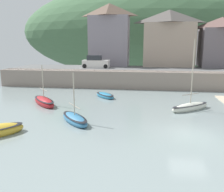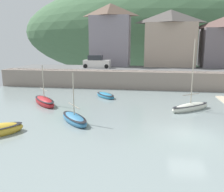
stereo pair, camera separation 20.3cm
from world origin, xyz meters
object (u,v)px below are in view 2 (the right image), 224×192
(waterfront_building_centre, at_px, (170,38))
(sailboat_far_left, at_px, (44,101))
(sailboat_tall_mast, at_px, (105,95))
(waterfront_building_right, at_px, (222,42))
(fishing_boat_green, at_px, (190,107))
(waterfront_building_left, at_px, (111,35))
(parked_car_near_slipway, at_px, (97,63))
(sailboat_blue_trim, at_px, (74,119))

(waterfront_building_centre, relative_size, sailboat_far_left, 2.12)
(sailboat_tall_mast, distance_m, sailboat_far_left, 7.02)
(waterfront_building_right, bearing_deg, sailboat_far_left, -139.27)
(sailboat_tall_mast, bearing_deg, sailboat_far_left, -93.09)
(fishing_boat_green, bearing_deg, sailboat_far_left, 141.61)
(waterfront_building_left, bearing_deg, sailboat_tall_mast, -83.28)
(waterfront_building_right, bearing_deg, parked_car_near_slipway, -166.94)
(waterfront_building_left, xyz_separation_m, fishing_boat_green, (10.56, -18.78, -7.29))
(waterfront_building_left, distance_m, sailboat_tall_mast, 16.38)
(waterfront_building_centre, relative_size, parked_car_near_slipway, 2.18)
(sailboat_blue_trim, bearing_deg, waterfront_building_left, 142.50)
(waterfront_building_centre, relative_size, fishing_boat_green, 1.34)
(waterfront_building_right, height_order, parked_car_near_slipway, waterfront_building_right)
(waterfront_building_centre, height_order, fishing_boat_green, waterfront_building_centre)
(sailboat_far_left, xyz_separation_m, parked_car_near_slipway, (2.40, 14.27, 2.90))
(waterfront_building_centre, xyz_separation_m, sailboat_far_left, (-13.68, -18.77, -6.69))
(waterfront_building_left, distance_m, waterfront_building_right, 17.96)
(waterfront_building_right, relative_size, parked_car_near_slipway, 1.88)
(waterfront_building_centre, distance_m, sailboat_far_left, 24.17)
(waterfront_building_right, bearing_deg, sailboat_tall_mast, -138.15)
(sailboat_blue_trim, xyz_separation_m, sailboat_tall_mast, (0.82, 9.29, -0.06))
(sailboat_tall_mast, xyz_separation_m, parked_car_near_slipway, (-3.19, 10.02, 2.99))
(fishing_boat_green, bearing_deg, sailboat_blue_trim, 169.13)
(sailboat_blue_trim, bearing_deg, parked_car_near_slipway, 147.35)
(waterfront_building_centre, height_order, parked_car_near_slipway, waterfront_building_centre)
(sailboat_blue_trim, bearing_deg, fishing_boat_green, 77.83)
(waterfront_building_left, height_order, sailboat_far_left, waterfront_building_left)
(waterfront_building_right, height_order, sailboat_blue_trim, waterfront_building_right)
(waterfront_building_left, height_order, parked_car_near_slipway, waterfront_building_left)
(waterfront_building_right, xyz_separation_m, fishing_boat_green, (-7.36, -18.78, -6.05))
(parked_car_near_slipway, bearing_deg, sailboat_far_left, -98.41)
(sailboat_tall_mast, bearing_deg, fishing_boat_green, 23.92)
(fishing_boat_green, xyz_separation_m, parked_car_near_slipway, (-12.04, 14.28, 2.89))
(waterfront_building_centre, bearing_deg, parked_car_near_slipway, -158.25)
(waterfront_building_centre, xyz_separation_m, fishing_boat_green, (0.76, -18.78, -6.68))
(fishing_boat_green, relative_size, sailboat_tall_mast, 2.03)
(waterfront_building_left, distance_m, waterfront_building_centre, 9.82)
(fishing_boat_green, distance_m, sailboat_tall_mast, 9.82)
(fishing_boat_green, height_order, sailboat_blue_trim, fishing_boat_green)
(waterfront_building_left, relative_size, sailboat_blue_trim, 2.48)
(waterfront_building_centre, height_order, sailboat_blue_trim, waterfront_building_centre)
(waterfront_building_centre, distance_m, waterfront_building_right, 8.15)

